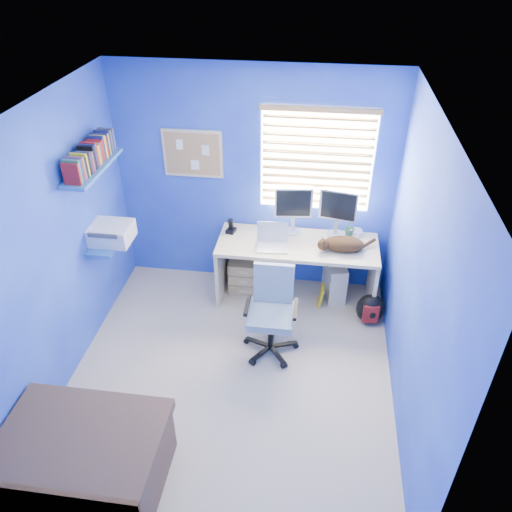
# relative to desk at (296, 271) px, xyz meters

# --- Properties ---
(floor) EXTENTS (3.00, 3.20, 0.00)m
(floor) POSITION_rel_desk_xyz_m (-0.52, -1.26, -0.37)
(floor) COLOR #B5AB94
(floor) RESTS_ON ground
(ceiling) EXTENTS (3.00, 3.20, 0.00)m
(ceiling) POSITION_rel_desk_xyz_m (-0.52, -1.26, 2.13)
(ceiling) COLOR white
(ceiling) RESTS_ON wall_back
(wall_back) EXTENTS (3.00, 0.01, 2.50)m
(wall_back) POSITION_rel_desk_xyz_m (-0.52, 0.34, 0.88)
(wall_back) COLOR #2033BA
(wall_back) RESTS_ON ground
(wall_front) EXTENTS (3.00, 0.01, 2.50)m
(wall_front) POSITION_rel_desk_xyz_m (-0.52, -2.86, 0.88)
(wall_front) COLOR #2033BA
(wall_front) RESTS_ON ground
(wall_left) EXTENTS (0.01, 3.20, 2.50)m
(wall_left) POSITION_rel_desk_xyz_m (-2.02, -1.26, 0.88)
(wall_left) COLOR #2033BA
(wall_left) RESTS_ON ground
(wall_right) EXTENTS (0.01, 3.20, 2.50)m
(wall_right) POSITION_rel_desk_xyz_m (0.98, -1.26, 0.88)
(wall_right) COLOR #2033BA
(wall_right) RESTS_ON ground
(desk) EXTENTS (1.71, 0.65, 0.74)m
(desk) POSITION_rel_desk_xyz_m (0.00, 0.00, 0.00)
(desk) COLOR beige
(desk) RESTS_ON floor
(laptop) EXTENTS (0.35, 0.28, 0.22)m
(laptop) POSITION_rel_desk_xyz_m (-0.26, -0.12, 0.48)
(laptop) COLOR silver
(laptop) RESTS_ON desk
(monitor_left) EXTENTS (0.41, 0.17, 0.54)m
(monitor_left) POSITION_rel_desk_xyz_m (-0.07, 0.22, 0.64)
(monitor_left) COLOR silver
(monitor_left) RESTS_ON desk
(monitor_right) EXTENTS (0.42, 0.19, 0.54)m
(monitor_right) POSITION_rel_desk_xyz_m (0.39, 0.23, 0.64)
(monitor_right) COLOR silver
(monitor_right) RESTS_ON desk
(phone) EXTENTS (0.11, 0.13, 0.17)m
(phone) POSITION_rel_desk_xyz_m (-0.74, 0.13, 0.45)
(phone) COLOR black
(phone) RESTS_ON desk
(mug) EXTENTS (0.10, 0.09, 0.10)m
(mug) POSITION_rel_desk_xyz_m (0.54, 0.22, 0.42)
(mug) COLOR #2E6648
(mug) RESTS_ON desk
(cd_spindle) EXTENTS (0.13, 0.13, 0.07)m
(cd_spindle) POSITION_rel_desk_xyz_m (0.62, 0.24, 0.41)
(cd_spindle) COLOR silver
(cd_spindle) RESTS_ON desk
(cat) EXTENTS (0.46, 0.32, 0.15)m
(cat) POSITION_rel_desk_xyz_m (0.48, -0.07, 0.45)
(cat) COLOR black
(cat) RESTS_ON desk
(tower_pc) EXTENTS (0.28, 0.47, 0.45)m
(tower_pc) POSITION_rel_desk_xyz_m (0.43, 0.12, -0.14)
(tower_pc) COLOR beige
(tower_pc) RESTS_ON floor
(drawer_boxes) EXTENTS (0.35, 0.28, 0.41)m
(drawer_boxes) POSITION_rel_desk_xyz_m (-0.59, 0.09, -0.17)
(drawer_boxes) COLOR #D0B47B
(drawer_boxes) RESTS_ON floor
(yellow_book) EXTENTS (0.03, 0.17, 0.24)m
(yellow_book) POSITION_rel_desk_xyz_m (0.29, -0.08, -0.25)
(yellow_book) COLOR yellow
(yellow_book) RESTS_ON floor
(backpack) EXTENTS (0.32, 0.26, 0.35)m
(backpack) POSITION_rel_desk_xyz_m (0.82, -0.30, -0.20)
(backpack) COLOR black
(backpack) RESTS_ON floor
(bed_corner) EXTENTS (1.14, 0.81, 0.55)m
(bed_corner) POSITION_rel_desk_xyz_m (-1.40, -2.46, -0.10)
(bed_corner) COLOR brown
(bed_corner) RESTS_ON floor
(office_chair) EXTENTS (0.53, 0.53, 0.90)m
(office_chair) POSITION_rel_desk_xyz_m (-0.18, -0.83, -0.03)
(office_chair) COLOR black
(office_chair) RESTS_ON floor
(window_blinds) EXTENTS (1.15, 0.05, 1.10)m
(window_blinds) POSITION_rel_desk_xyz_m (0.13, 0.31, 1.18)
(window_blinds) COLOR white
(window_blinds) RESTS_ON ground
(corkboard) EXTENTS (0.64, 0.02, 0.52)m
(corkboard) POSITION_rel_desk_xyz_m (-1.17, 0.33, 1.18)
(corkboard) COLOR beige
(corkboard) RESTS_ON ground
(wall_shelves) EXTENTS (0.42, 0.90, 1.05)m
(wall_shelves) POSITION_rel_desk_xyz_m (-1.87, -0.51, 1.06)
(wall_shelves) COLOR #2A60B2
(wall_shelves) RESTS_ON ground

